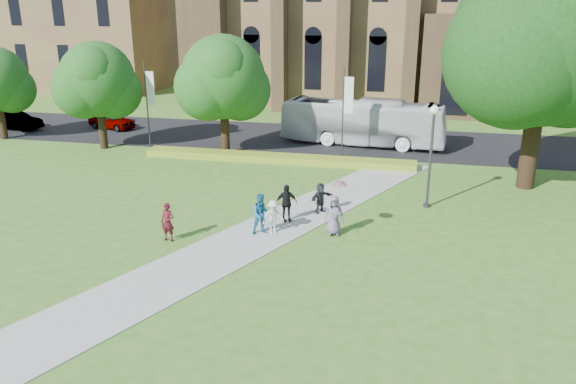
% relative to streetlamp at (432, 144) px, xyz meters
% --- Properties ---
extents(ground, '(160.00, 160.00, 0.00)m').
position_rel_streetlamp_xyz_m(ground, '(-7.50, -6.50, -3.30)').
color(ground, '#356F21').
rests_on(ground, ground).
extents(road, '(160.00, 10.00, 0.02)m').
position_rel_streetlamp_xyz_m(road, '(-7.50, 13.50, -3.29)').
color(road, black).
rests_on(road, ground).
extents(footpath, '(15.58, 28.54, 0.04)m').
position_rel_streetlamp_xyz_m(footpath, '(-7.50, -5.50, -3.28)').
color(footpath, '#B2B2A8').
rests_on(footpath, ground).
extents(flower_hedge, '(18.00, 1.40, 0.45)m').
position_rel_streetlamp_xyz_m(flower_hedge, '(-9.50, 6.70, -3.07)').
color(flower_hedge, gold).
rests_on(flower_hedge, ground).
extents(building_west, '(22.00, 14.00, 18.30)m').
position_rel_streetlamp_xyz_m(building_west, '(-41.50, 35.50, 5.91)').
color(building_west, olive).
rests_on(building_west, ground).
extents(streetlamp, '(0.44, 0.44, 5.24)m').
position_rel_streetlamp_xyz_m(streetlamp, '(0.00, 0.00, 0.00)').
color(streetlamp, '#38383D').
rests_on(streetlamp, ground).
extents(large_tree, '(9.60, 9.60, 13.20)m').
position_rel_streetlamp_xyz_m(large_tree, '(5.50, 4.50, 5.07)').
color(large_tree, '#332114').
rests_on(large_tree, ground).
extents(street_tree_0, '(5.20, 5.20, 7.50)m').
position_rel_streetlamp_xyz_m(street_tree_0, '(-22.50, 7.50, 1.58)').
color(street_tree_0, '#332114').
rests_on(street_tree_0, ground).
extents(street_tree_1, '(5.60, 5.60, 8.05)m').
position_rel_streetlamp_xyz_m(street_tree_1, '(-13.50, 8.00, 1.93)').
color(street_tree_1, '#332114').
rests_on(street_tree_1, ground).
extents(banner_pole_0, '(0.70, 0.10, 6.00)m').
position_rel_streetlamp_xyz_m(banner_pole_0, '(-5.39, 8.70, 0.09)').
color(banner_pole_0, '#38383D').
rests_on(banner_pole_0, ground).
extents(banner_pole_1, '(0.70, 0.10, 6.00)m').
position_rel_streetlamp_xyz_m(banner_pole_1, '(-19.39, 8.70, 0.09)').
color(banner_pole_1, '#38383D').
rests_on(banner_pole_1, ground).
extents(tour_coach, '(12.12, 4.09, 3.31)m').
position_rel_streetlamp_xyz_m(tour_coach, '(-4.48, 12.51, -1.62)').
color(tour_coach, white).
rests_on(tour_coach, road).
extents(car_0, '(4.51, 2.86, 1.43)m').
position_rel_streetlamp_xyz_m(car_0, '(-25.23, 13.55, -2.56)').
color(car_0, gray).
rests_on(car_0, road).
extents(car_1, '(4.45, 1.86, 1.43)m').
position_rel_streetlamp_xyz_m(car_1, '(-32.70, 11.53, -2.56)').
color(car_1, gray).
rests_on(car_1, road).
extents(pedestrian_0, '(0.65, 0.46, 1.71)m').
position_rel_streetlamp_xyz_m(pedestrian_0, '(-11.19, -6.88, -2.40)').
color(pedestrian_0, '#4F121B').
rests_on(pedestrian_0, footpath).
extents(pedestrian_1, '(1.15, 1.07, 1.89)m').
position_rel_streetlamp_xyz_m(pedestrian_1, '(-7.36, -5.30, -2.31)').
color(pedestrian_1, '#1C628E').
rests_on(pedestrian_1, footpath).
extents(pedestrian_2, '(1.16, 1.05, 1.57)m').
position_rel_streetlamp_xyz_m(pedestrian_2, '(-6.87, -5.12, -2.47)').
color(pedestrian_2, silver).
rests_on(pedestrian_2, footpath).
extents(pedestrian_3, '(1.16, 0.86, 1.82)m').
position_rel_streetlamp_xyz_m(pedestrian_3, '(-6.61, -3.55, -2.34)').
color(pedestrian_3, black).
rests_on(pedestrian_3, footpath).
extents(pedestrian_4, '(0.97, 0.72, 1.80)m').
position_rel_streetlamp_xyz_m(pedestrian_4, '(-4.17, -4.66, -2.35)').
color(pedestrian_4, slate).
rests_on(pedestrian_4, footpath).
extents(pedestrian_5, '(1.21, 1.40, 1.52)m').
position_rel_streetlamp_xyz_m(pedestrian_5, '(-5.20, -2.08, -2.49)').
color(pedestrian_5, '#23232A').
rests_on(pedestrian_5, footpath).
extents(parasol, '(0.92, 0.92, 0.61)m').
position_rel_streetlamp_xyz_m(parasol, '(-3.99, -4.56, -1.15)').
color(parasol, '#C18893').
rests_on(parasol, pedestrian_4).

